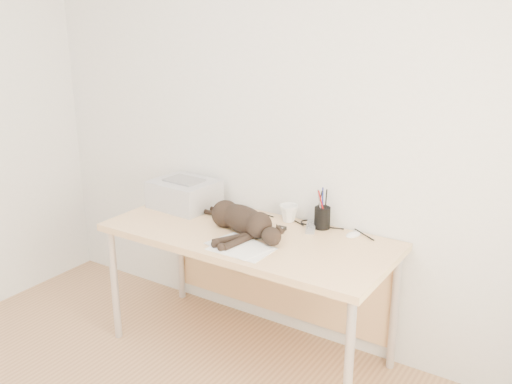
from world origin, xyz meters
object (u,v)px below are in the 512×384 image
Objects in this scene: pen_cup at (322,217)px; mouse at (353,233)px; desk at (256,250)px; cat at (240,220)px; mug at (289,213)px; printer at (184,194)px.

mouse is at bearing -2.96° from pen_cup.
pen_cup is (0.30, 0.20, 0.20)m from desk.
mouse is (0.54, 0.29, -0.05)m from cat.
mug is at bearing 79.72° from cat.
pen_cup is at bearing 2.73° from mug.
mug is (0.14, 0.29, -0.02)m from cat.
mug is 0.40m from mouse.
cat is 0.32m from mug.
printer reaches higher than desk.
mug is at bearing -159.88° from mouse.
mug is (0.09, 0.19, 0.18)m from desk.
mouse is at bearing 43.94° from cat.
printer is 0.55m from cat.
desk is 0.61m from printer.
mouse is (0.40, 0.00, -0.03)m from mug.
mouse is (0.19, -0.01, -0.05)m from pen_cup.
cat reaches higher than mouse.
pen_cup is at bearing 8.83° from printer.
printer is (-0.57, 0.07, 0.22)m from desk.
cat is at bearing -16.96° from printer.
cat reaches higher than desk.
printer is at bearing -153.15° from mouse.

